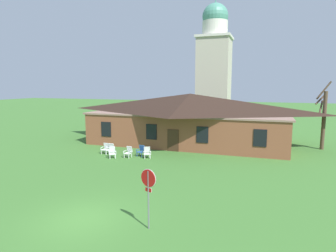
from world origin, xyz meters
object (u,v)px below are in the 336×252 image
lawn_chair_by_porch (105,148)px  lawn_chair_left_end (112,152)px  stop_sign (148,187)px  lawn_chair_near_door (111,149)px  lawn_chair_middle (128,152)px  lawn_chair_right_end (141,150)px  lawn_chair_far_side (147,152)px

lawn_chair_by_porch → lawn_chair_left_end: (1.41, -1.21, 0.00)m
stop_sign → lawn_chair_near_door: (-8.63, 11.49, -1.42)m
lawn_chair_middle → lawn_chair_right_end: 1.17m
stop_sign → lawn_chair_near_door: 14.44m
lawn_chair_by_porch → lawn_chair_far_side: bearing=-3.1°
lawn_chair_right_end → lawn_chair_by_porch: bearing=-176.4°
lawn_chair_near_door → stop_sign: bearing=-53.1°
lawn_chair_by_porch → lawn_chair_near_door: same height
lawn_chair_by_porch → lawn_chair_left_end: same height
lawn_chair_middle → lawn_chair_right_end: bearing=44.4°
lawn_chair_near_door → lawn_chair_left_end: (0.86, -1.16, 0.00)m
lawn_chair_near_door → lawn_chair_middle: (2.10, -0.55, 0.00)m
lawn_chair_near_door → lawn_chair_far_side: size_ratio=1.00×
lawn_chair_far_side → lawn_chair_right_end: bearing=149.6°
lawn_chair_near_door → lawn_chair_far_side: bearing=-2.9°
stop_sign → lawn_chair_left_end: bearing=127.0°
stop_sign → lawn_chair_left_end: (-7.78, 10.32, -1.42)m
lawn_chair_near_door → lawn_chair_far_side: same height
lawn_chair_by_porch → lawn_chair_far_side: (4.26, -0.23, 0.00)m
lawn_chair_far_side → lawn_chair_near_door: bearing=177.1°
lawn_chair_middle → lawn_chair_far_side: same height
lawn_chair_middle → lawn_chair_near_door: bearing=165.3°
lawn_chair_near_door → lawn_chair_left_end: 1.44m
stop_sign → lawn_chair_far_side: size_ratio=2.82×
lawn_chair_by_porch → lawn_chair_near_door: bearing=-4.4°
stop_sign → lawn_chair_left_end: size_ratio=2.82×
lawn_chair_near_door → lawn_chair_left_end: size_ratio=1.00×
lawn_chair_near_door → lawn_chair_middle: bearing=-14.7°
lawn_chair_near_door → lawn_chair_middle: 2.17m
lawn_chair_near_door → lawn_chair_left_end: same height
stop_sign → lawn_chair_right_end: stop_sign is taller
lawn_chair_by_porch → lawn_chair_far_side: 4.26m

